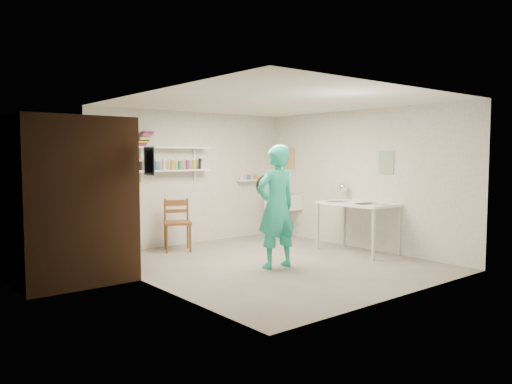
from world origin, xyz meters
TOP-DOWN VIEW (x-y plane):
  - floor at (0.00, 0.00)m, footprint 4.00×4.50m
  - ceiling at (0.00, 0.00)m, footprint 4.00×4.50m
  - wall_back at (0.00, 2.26)m, footprint 4.00×0.02m
  - wall_front at (0.00, -2.26)m, footprint 4.00×0.02m
  - wall_left at (-2.01, 0.00)m, footprint 0.02×4.50m
  - wall_right at (2.01, 0.00)m, footprint 0.02×4.50m
  - doorway_recess at (-1.99, 1.05)m, footprint 0.02×0.90m
  - corridor_box at (-2.70, 1.05)m, footprint 1.40×1.50m
  - door_lintel at (-1.97, 1.05)m, footprint 0.06×1.05m
  - door_jamb_near at (-1.97, 0.55)m, footprint 0.06×0.10m
  - door_jamb_far at (-1.97, 1.55)m, footprint 0.06×0.10m
  - shelf_lower at (-0.50, 2.13)m, footprint 1.50×0.22m
  - shelf_upper at (-0.50, 2.13)m, footprint 1.50×0.22m
  - ledge_shelf at (1.35, 2.17)m, footprint 0.70×0.14m
  - poster_left at (-1.99, 0.05)m, footprint 0.01×0.28m
  - poster_right_a at (1.99, 1.80)m, footprint 0.01×0.34m
  - poster_right_b at (1.99, -0.55)m, footprint 0.01×0.30m
  - belfast_sink at (1.75, 1.70)m, footprint 0.48×0.60m
  - man at (-0.15, -0.24)m, footprint 0.68×0.47m
  - wall_clock at (-0.16, -0.02)m, footprint 0.32×0.06m
  - wooden_chair at (-0.62, 1.75)m, footprint 0.58×0.57m
  - work_table at (1.64, -0.26)m, footprint 0.75×1.25m
  - desk_lamp at (1.85, 0.24)m, footprint 0.16×0.16m
  - spray_cans at (-0.50, 2.13)m, footprint 1.31×0.06m
  - book_stack at (-1.02, 2.13)m, footprint 0.34×0.14m
  - ledge_pots at (1.35, 2.17)m, footprint 0.48×0.07m
  - papers at (1.64, -0.26)m, footprint 0.30×0.22m

SIDE VIEW (x-z plane):
  - floor at x=0.00m, z-range -0.02..0.00m
  - work_table at x=1.64m, z-range 0.00..0.84m
  - wooden_chair at x=-0.62m, z-range 0.00..0.96m
  - belfast_sink at x=1.75m, z-range 0.55..0.85m
  - papers at x=1.64m, z-range 0.84..0.85m
  - man at x=-0.15m, z-range 0.00..1.77m
  - doorway_recess at x=-1.99m, z-range 0.00..2.00m
  - door_jamb_near at x=-1.97m, z-range 0.00..2.00m
  - door_jamb_far at x=-1.97m, z-range 0.00..2.00m
  - corridor_box at x=-2.70m, z-range 0.00..2.10m
  - desk_lamp at x=1.85m, z-range 0.98..1.13m
  - ledge_shelf at x=1.35m, z-range 1.11..1.14m
  - wall_clock at x=-0.16m, z-range 1.02..1.34m
  - ledge_pots at x=1.35m, z-range 1.14..1.22m
  - wall_back at x=0.00m, z-range 0.00..2.40m
  - wall_front at x=0.00m, z-range 0.00..2.40m
  - wall_left at x=-2.01m, z-range 0.00..2.40m
  - wall_right at x=2.01m, z-range 0.00..2.40m
  - shelf_lower at x=-0.50m, z-range 1.34..1.36m
  - spray_cans at x=-0.50m, z-range 1.36..1.53m
  - poster_right_b at x=1.99m, z-range 1.31..1.69m
  - poster_left at x=-1.99m, z-range 1.37..1.73m
  - poster_right_a at x=1.99m, z-range 1.34..1.76m
  - shelf_upper at x=-0.50m, z-range 1.74..1.76m
  - book_stack at x=-1.02m, z-range 1.77..2.02m
  - door_lintel at x=-1.97m, z-range 2.00..2.10m
  - ceiling at x=0.00m, z-range 2.40..2.42m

